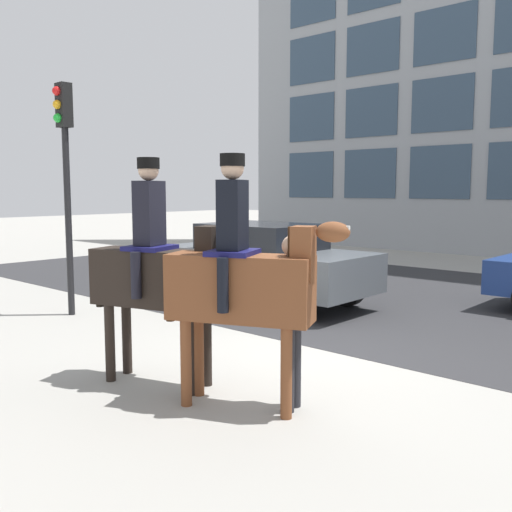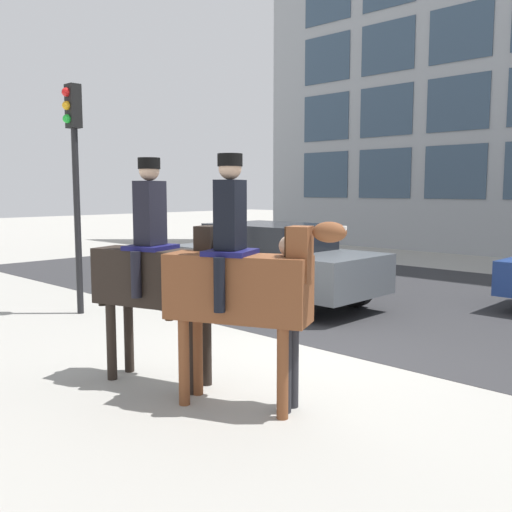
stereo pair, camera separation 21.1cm
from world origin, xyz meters
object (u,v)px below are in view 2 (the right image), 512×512
object	(u,v)px
mounted_horse_companion	(240,280)
traffic_light	(74,161)
pedestrian_bystander	(287,308)
mounted_horse_lead	(159,271)
street_car_near_lane	(273,262)

from	to	relation	value
mounted_horse_companion	traffic_light	world-z (taller)	traffic_light
mounted_horse_companion	traffic_light	distance (m)	5.35
pedestrian_bystander	traffic_light	distance (m)	5.74
mounted_horse_lead	street_car_near_lane	size ratio (longest dim) A/B	0.60
mounted_horse_lead	street_car_near_lane	xyz separation A→B (m)	(-2.10, 4.16, -0.46)
mounted_horse_companion	street_car_near_lane	size ratio (longest dim) A/B	0.60
traffic_light	mounted_horse_lead	bearing A→B (deg)	-16.78
mounted_horse_companion	pedestrian_bystander	bearing A→B (deg)	9.80
pedestrian_bystander	street_car_near_lane	distance (m)	5.25
mounted_horse_lead	pedestrian_bystander	bearing A→B (deg)	-4.38
street_car_near_lane	traffic_light	bearing A→B (deg)	-121.41
mounted_horse_lead	pedestrian_bystander	distance (m)	1.59
mounted_horse_lead	traffic_light	xyz separation A→B (m)	(-3.92, 1.18, 1.36)
mounted_horse_lead	pedestrian_bystander	size ratio (longest dim) A/B	1.45
pedestrian_bystander	street_car_near_lane	size ratio (longest dim) A/B	0.41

